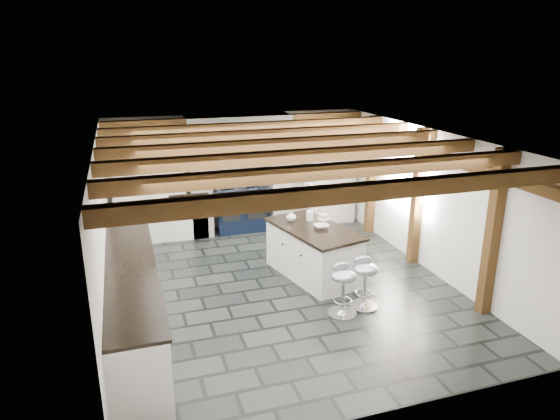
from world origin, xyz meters
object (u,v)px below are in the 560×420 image
object	(u,v)px
kitchen_island	(313,251)
bar_stool_far	(343,284)
bar_stool_near	(365,277)
range_cooker	(241,208)

from	to	relation	value
kitchen_island	bar_stool_far	xyz separation A→B (m)	(-0.07, -1.29, 0.04)
kitchen_island	bar_stool_near	distance (m)	1.23
kitchen_island	bar_stool_far	size ratio (longest dim) A/B	2.46
bar_stool_near	bar_stool_far	size ratio (longest dim) A/B	1.01
range_cooker	kitchen_island	bearing A→B (deg)	-76.52
range_cooker	bar_stool_far	world-z (taller)	range_cooker
bar_stool_near	bar_stool_far	world-z (taller)	bar_stool_near
kitchen_island	bar_stool_far	distance (m)	1.29
bar_stool_far	bar_stool_near	bearing A→B (deg)	13.69
range_cooker	kitchen_island	distance (m)	2.53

